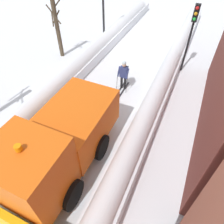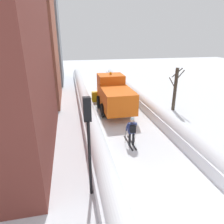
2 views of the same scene
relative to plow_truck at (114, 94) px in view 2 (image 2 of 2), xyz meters
The scene contains 9 objects.
ground_plane 2.11m from the plow_truck, 79.15° to the right, with size 80.00×80.00×0.00m, color white.
snowbank_left 2.91m from the plow_truck, 148.02° to the right, with size 1.10×36.00×1.30m.
snowbank_right 3.41m from the plow_truck, 26.74° to the right, with size 1.10×36.00×1.13m.
building_brick_mid 12.05m from the plow_truck, 153.26° to the left, with size 8.06×6.92×17.67m.
building_concrete_far 16.48m from the plow_truck, 122.74° to the left, with size 8.33×7.63×12.65m.
plow_truck is the anchor object (origin of this frame).
skier 5.88m from the plow_truck, 92.35° to the right, with size 0.62×1.80×1.81m.
traffic_light_pole 9.71m from the plow_truck, 108.28° to the right, with size 0.28×0.42×4.11m.
bare_tree_mid 5.22m from the plow_truck, ahead, with size 0.98×1.10×3.64m.
Camera 2 is at (-3.82, -4.33, 6.13)m, focal length 32.06 mm.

